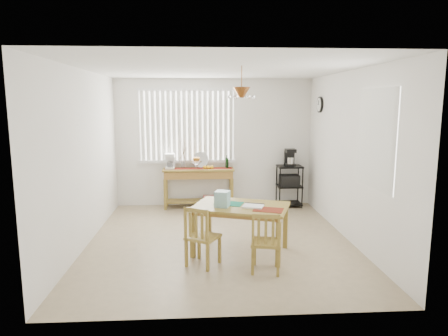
{
  "coord_description": "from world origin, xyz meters",
  "views": [
    {
      "loc": [
        -0.3,
        -5.93,
        2.11
      ],
      "look_at": [
        0.1,
        0.55,
        1.05
      ],
      "focal_mm": 32.0,
      "sensor_mm": 36.0,
      "label": 1
    }
  ],
  "objects": [
    {
      "name": "chair_right",
      "position": [
        0.52,
        -1.2,
        0.39
      ],
      "size": [
        0.43,
        0.43,
        0.79
      ],
      "color": "olive",
      "rests_on": "ground"
    },
    {
      "name": "sideboard",
      "position": [
        -0.32,
        2.03,
        0.6
      ],
      "size": [
        1.43,
        0.4,
        0.8
      ],
      "color": "olive",
      "rests_on": "ground"
    },
    {
      "name": "ground",
      "position": [
        0.0,
        0.0,
        -0.01
      ],
      "size": [
        4.0,
        4.5,
        0.01
      ],
      "primitive_type": "cube",
      "color": "tan"
    },
    {
      "name": "chair_left",
      "position": [
        -0.29,
        -0.96,
        0.4
      ],
      "size": [
        0.51,
        0.51,
        0.81
      ],
      "color": "olive",
      "rests_on": "ground"
    },
    {
      "name": "dining_table",
      "position": [
        0.27,
        -0.52,
        0.61
      ],
      "size": [
        1.49,
        1.21,
        0.69
      ],
      "color": "olive",
      "rests_on": "ground"
    },
    {
      "name": "wire_cart",
      "position": [
        1.53,
        2.0,
        0.51
      ],
      "size": [
        0.5,
        0.4,
        0.85
      ],
      "color": "black",
      "rests_on": "ground"
    },
    {
      "name": "sideboard_items",
      "position": [
        -0.55,
        2.04,
        0.93
      ],
      "size": [
        1.35,
        0.33,
        0.61
      ],
      "color": "maroon",
      "rests_on": "sideboard"
    },
    {
      "name": "cart_items",
      "position": [
        1.53,
        2.01,
        1.01
      ],
      "size": [
        0.2,
        0.24,
        0.35
      ],
      "color": "black",
      "rests_on": "wire_cart"
    },
    {
      "name": "table_items",
      "position": [
        0.12,
        -0.58,
        0.77
      ],
      "size": [
        0.96,
        0.76,
        0.22
      ],
      "color": "#136D53",
      "rests_on": "dining_table"
    },
    {
      "name": "room_shell",
      "position": [
        0.0,
        0.02,
        1.69
      ],
      "size": [
        4.2,
        4.7,
        2.7
      ],
      "color": "white",
      "rests_on": "ground"
    }
  ]
}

